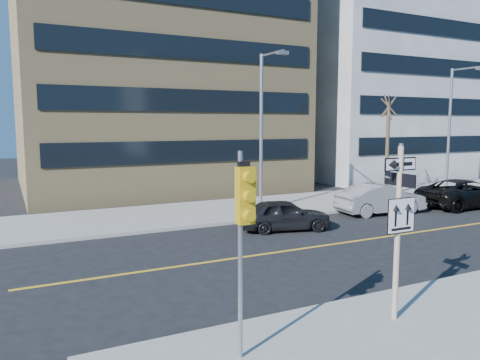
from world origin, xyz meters
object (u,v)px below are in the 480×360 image
streetlight_b (453,122)px  street_tree_west (389,109)px  traffic_signal (244,212)px  streetlight_a (264,122)px  parked_car_b (381,199)px  parked_car_a (284,215)px  parked_car_c (465,193)px  sign_pole (398,222)px

streetlight_b → street_tree_west: streetlight_b is taller
traffic_signal → streetlight_a: (8.00, 13.42, 1.73)m
traffic_signal → parked_car_b: bearing=38.3°
street_tree_west → traffic_signal: bearing=-140.6°
parked_car_a → parked_car_b: (6.46, 0.96, 0.09)m
parked_car_a → parked_car_c: 12.10m
parked_car_b → parked_car_c: bearing=-91.4°
parked_car_b → street_tree_west: bearing=-42.0°
parked_car_b → street_tree_west: size_ratio=0.74×
sign_pole → streetlight_b: bearing=36.4°
sign_pole → parked_car_a: sign_pole is taller
streetlight_a → streetlight_b: (14.00, 0.00, 0.00)m
parked_car_a → streetlight_a: size_ratio=0.50×
sign_pole → parked_car_c: bearing=33.1°
parked_car_b → traffic_signal: bearing=133.1°
traffic_signal → parked_car_c: size_ratio=0.71×
parked_car_a → parked_car_b: parked_car_b is taller
parked_car_b → streetlight_b: (8.64, 2.87, 3.98)m
parked_car_b → streetlight_b: size_ratio=0.59×
parked_car_c → parked_car_b: bearing=85.4°
sign_pole → streetlight_b: size_ratio=0.51×
traffic_signal → parked_car_b: traffic_signal is taller
traffic_signal → street_tree_west: (17.00, 13.96, 2.50)m
street_tree_west → parked_car_a: bearing=-156.6°
parked_car_c → streetlight_a: (-10.99, 3.48, 3.97)m
traffic_signal → street_tree_west: 22.14m
streetlight_a → street_tree_west: 9.05m
parked_car_b → streetlight_b: 9.93m
traffic_signal → streetlight_b: 25.83m
sign_pole → street_tree_west: size_ratio=0.64×
parked_car_b → parked_car_c: parked_car_c is taller
parked_car_b → streetlight_a: size_ratio=0.59×
parked_car_c → traffic_signal: bearing=119.3°
parked_car_c → streetlight_a: streetlight_a is taller
parked_car_b → parked_car_c: size_ratio=0.84×
sign_pole → streetlight_a: streetlight_a is taller
streetlight_b → street_tree_west: bearing=173.8°
sign_pole → parked_car_a: (2.90, 9.44, -1.75)m
parked_car_c → street_tree_west: size_ratio=0.89×
traffic_signal → parked_car_c: traffic_signal is taller
traffic_signal → streetlight_a: 15.72m
parked_car_c → streetlight_a: bearing=74.1°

